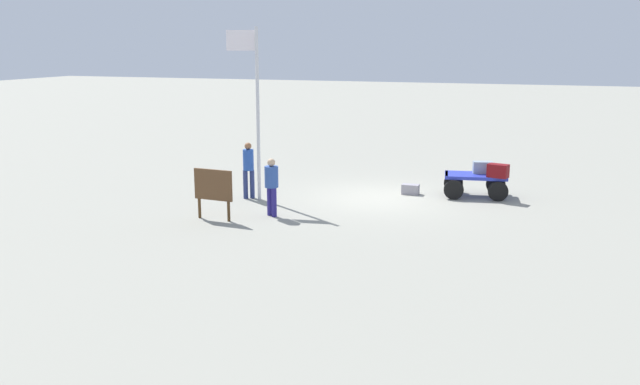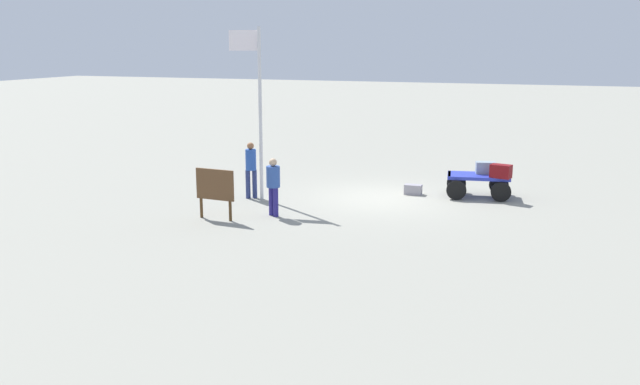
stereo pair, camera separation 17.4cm
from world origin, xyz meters
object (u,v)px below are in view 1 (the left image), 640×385
object	(u,v)px
flagpole	(254,98)
signboard	(213,188)
suitcase_tan	(483,167)
suitcase_olive	(410,189)
worker_trailing	(248,167)
luggage_cart	(475,181)
worker_lead	(272,182)
suitcase_dark	(498,171)

from	to	relation	value
flagpole	signboard	size ratio (longest dim) A/B	3.73
suitcase_tan	suitcase_olive	bearing A→B (deg)	14.71
worker_trailing	luggage_cart	bearing A→B (deg)	-158.69
signboard	worker_trailing	bearing A→B (deg)	-85.75
luggage_cart	flagpole	world-z (taller)	flagpole
worker_lead	flagpole	size ratio (longest dim) A/B	0.31
suitcase_tan	suitcase_olive	size ratio (longest dim) A/B	1.23
luggage_cart	flagpole	distance (m)	7.06
suitcase_tan	signboard	bearing A→B (deg)	39.75
suitcase_dark	signboard	xyz separation A→B (m)	(6.84, 4.77, -0.02)
suitcase_olive	worker_lead	bearing A→B (deg)	52.59
suitcase_olive	flagpole	distance (m)	5.53
luggage_cart	worker_lead	world-z (taller)	worker_lead
suitcase_dark	flagpole	xyz separation A→B (m)	(6.79, 2.21, 2.11)
luggage_cart	signboard	world-z (taller)	signboard
signboard	flagpole	bearing A→B (deg)	-91.02
suitcase_dark	luggage_cart	bearing A→B (deg)	-22.53
suitcase_dark	worker_lead	distance (m)	6.79
suitcase_dark	flagpole	distance (m)	7.45
suitcase_tan	suitcase_olive	world-z (taller)	suitcase_tan
luggage_cart	worker_trailing	bearing A→B (deg)	21.31
luggage_cart	worker_lead	distance (m)	6.44
suitcase_tan	worker_lead	world-z (taller)	worker_lead
suitcase_tan	flagpole	size ratio (longest dim) A/B	0.13
suitcase_dark	suitcase_olive	distance (m)	2.68
signboard	worker_lead	bearing A→B (deg)	-146.62
flagpole	signboard	xyz separation A→B (m)	(0.05, 2.56, -2.14)
worker_trailing	worker_lead	bearing A→B (deg)	130.68
suitcase_dark	worker_lead	size ratio (longest dim) A/B	0.42
worker_trailing	flagpole	bearing A→B (deg)	175.33
flagpole	signboard	bearing A→B (deg)	88.98
suitcase_olive	signboard	distance (m)	6.40
luggage_cart	suitcase_tan	size ratio (longest dim) A/B	3.14
worker_lead	suitcase_tan	bearing A→B (deg)	-138.79
suitcase_tan	signboard	world-z (taller)	signboard
luggage_cart	worker_lead	bearing A→B (deg)	40.83
suitcase_tan	flagpole	world-z (taller)	flagpole
suitcase_tan	worker_trailing	world-z (taller)	worker_trailing
flagpole	suitcase_tan	bearing A→B (deg)	-156.64
luggage_cart	worker_trailing	world-z (taller)	worker_trailing
suitcase_olive	suitcase_dark	bearing A→B (deg)	-179.20
luggage_cart	worker_trailing	distance (m)	6.83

